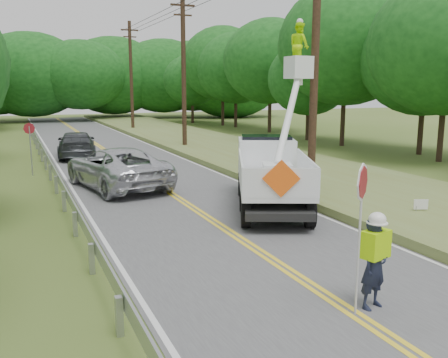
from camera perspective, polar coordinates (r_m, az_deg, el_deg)
name	(u,v)px	position (r m, az deg, el deg)	size (l,w,h in m)	color
ground	(355,315)	(9.54, 15.13, -15.23)	(140.00, 140.00, 0.00)	#495F20
road	(152,181)	(21.72, -8.48, -0.23)	(7.20, 96.00, 0.03)	#4C4C4F
guardrail	(54,172)	(21.86, -19.37, 0.79)	(0.18, 48.00, 0.77)	#9FA2A7
utility_poles	(227,64)	(25.88, 0.39, 13.35)	(1.60, 43.30, 10.00)	black
tall_grass_verge	(290,167)	(24.48, 7.76, 1.37)	(7.00, 96.00, 0.30)	olive
treeline_right	(310,61)	(38.74, 10.11, 13.47)	(10.98, 51.93, 11.07)	#332319
treeline_horizon	(67,75)	(63.24, -17.93, 11.55)	(56.67, 15.12, 11.28)	#134414
flagger	(375,257)	(9.52, 17.27, -8.75)	(1.09, 0.57, 2.81)	#191E33
bucket_truck	(272,161)	(17.56, 5.63, 2.10)	(4.54, 6.74, 6.39)	black
suv_silver	(117,167)	(20.46, -12.50, 1.35)	(2.76, 5.99, 1.66)	silver
suv_darkgrey	(77,144)	(29.94, -16.93, 3.91)	(2.09, 5.15, 1.50)	#3B3F42
stop_sign_permanent	(30,141)	(24.36, -21.83, 4.18)	(0.52, 0.13, 2.48)	#9FA2A7
yard_sign	(421,205)	(16.39, 22.13, -2.88)	(0.44, 0.19, 0.66)	white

